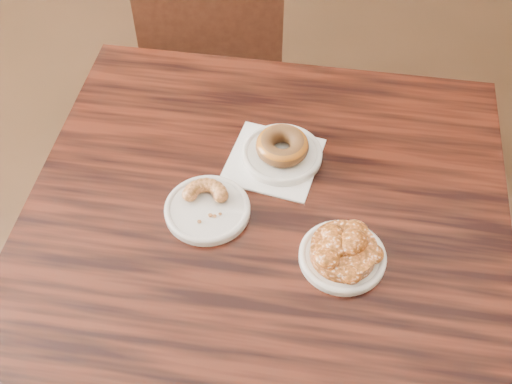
{
  "coord_description": "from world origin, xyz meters",
  "views": [
    {
      "loc": [
        0.2,
        -0.95,
        1.71
      ],
      "look_at": [
        0.16,
        -0.2,
        0.8
      ],
      "focal_mm": 45.0,
      "sensor_mm": 36.0,
      "label": 1
    }
  ],
  "objects_px": {
    "cafe_table": "(263,315)",
    "apple_fritter": "(344,249)",
    "cruller_fragment": "(207,203)",
    "chair_far": "(216,51)",
    "glazed_donut": "(282,146)"
  },
  "relations": [
    {
      "from": "glazed_donut",
      "to": "apple_fritter",
      "type": "relative_size",
      "value": 0.66
    },
    {
      "from": "chair_far",
      "to": "apple_fritter",
      "type": "bearing_deg",
      "value": 105.59
    },
    {
      "from": "cafe_table",
      "to": "chair_far",
      "type": "distance_m",
      "value": 0.89
    },
    {
      "from": "chair_far",
      "to": "glazed_donut",
      "type": "xyz_separation_m",
      "value": [
        0.21,
        -0.72,
        0.34
      ]
    },
    {
      "from": "cruller_fragment",
      "to": "apple_fritter",
      "type": "bearing_deg",
      "value": -20.75
    },
    {
      "from": "glazed_donut",
      "to": "apple_fritter",
      "type": "height_order",
      "value": "glazed_donut"
    },
    {
      "from": "cafe_table",
      "to": "glazed_donut",
      "type": "height_order",
      "value": "glazed_donut"
    },
    {
      "from": "cafe_table",
      "to": "cruller_fragment",
      "type": "xyz_separation_m",
      "value": [
        -0.11,
        0.01,
        0.4
      ]
    },
    {
      "from": "cruller_fragment",
      "to": "chair_far",
      "type": "bearing_deg",
      "value": 95.01
    },
    {
      "from": "glazed_donut",
      "to": "cruller_fragment",
      "type": "bearing_deg",
      "value": -133.44
    },
    {
      "from": "apple_fritter",
      "to": "cruller_fragment",
      "type": "xyz_separation_m",
      "value": [
        -0.25,
        0.1,
        -0.01
      ]
    },
    {
      "from": "chair_far",
      "to": "glazed_donut",
      "type": "height_order",
      "value": "chair_far"
    },
    {
      "from": "cafe_table",
      "to": "apple_fritter",
      "type": "height_order",
      "value": "apple_fritter"
    },
    {
      "from": "cruller_fragment",
      "to": "glazed_donut",
      "type": "bearing_deg",
      "value": 46.56
    },
    {
      "from": "cafe_table",
      "to": "glazed_donut",
      "type": "bearing_deg",
      "value": 85.43
    }
  ]
}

